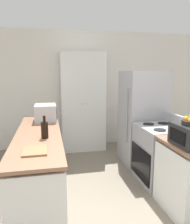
{
  "coord_description": "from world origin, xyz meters",
  "views": [
    {
      "loc": [
        -0.74,
        -1.7,
        1.7
      ],
      "look_at": [
        0.0,
        1.77,
        1.05
      ],
      "focal_mm": 35.0,
      "sensor_mm": 36.0,
      "label": 1
    }
  ],
  "objects_px": {
    "stove": "(160,154)",
    "toaster_oven": "(190,135)",
    "pantry_cabinet": "(83,102)",
    "refrigerator": "(142,118)",
    "microwave": "(46,113)",
    "wine_bottle": "(45,129)"
  },
  "relations": [
    {
      "from": "wine_bottle",
      "to": "toaster_oven",
      "type": "relative_size",
      "value": 0.7
    },
    {
      "from": "toaster_oven",
      "to": "stove",
      "type": "bearing_deg",
      "value": 80.81
    },
    {
      "from": "microwave",
      "to": "wine_bottle",
      "type": "xyz_separation_m",
      "value": [
        -0.0,
        -1.01,
        -0.03
      ]
    },
    {
      "from": "microwave",
      "to": "wine_bottle",
      "type": "distance_m",
      "value": 1.02
    },
    {
      "from": "stove",
      "to": "pantry_cabinet",
      "type": "bearing_deg",
      "value": 118.52
    },
    {
      "from": "microwave",
      "to": "toaster_oven",
      "type": "distance_m",
      "value": 2.29
    },
    {
      "from": "pantry_cabinet",
      "to": "stove",
      "type": "relative_size",
      "value": 2.02
    },
    {
      "from": "stove",
      "to": "wine_bottle",
      "type": "relative_size",
      "value": 3.66
    },
    {
      "from": "refrigerator",
      "to": "toaster_oven",
      "type": "relative_size",
      "value": 4.24
    },
    {
      "from": "refrigerator",
      "to": "wine_bottle",
      "type": "distance_m",
      "value": 2.04
    },
    {
      "from": "refrigerator",
      "to": "microwave",
      "type": "xyz_separation_m",
      "value": [
        -1.76,
        0.0,
        0.16
      ]
    },
    {
      "from": "stove",
      "to": "refrigerator",
      "type": "height_order",
      "value": "refrigerator"
    },
    {
      "from": "microwave",
      "to": "toaster_oven",
      "type": "xyz_separation_m",
      "value": [
        1.58,
        -1.66,
        -0.02
      ]
    },
    {
      "from": "refrigerator",
      "to": "toaster_oven",
      "type": "distance_m",
      "value": 1.67
    },
    {
      "from": "refrigerator",
      "to": "wine_bottle",
      "type": "relative_size",
      "value": 6.03
    },
    {
      "from": "toaster_oven",
      "to": "pantry_cabinet",
      "type": "bearing_deg",
      "value": 107.14
    },
    {
      "from": "refrigerator",
      "to": "stove",
      "type": "bearing_deg",
      "value": -93.01
    },
    {
      "from": "stove",
      "to": "refrigerator",
      "type": "bearing_deg",
      "value": 86.99
    },
    {
      "from": "refrigerator",
      "to": "toaster_oven",
      "type": "xyz_separation_m",
      "value": [
        -0.18,
        -1.66,
        0.15
      ]
    },
    {
      "from": "stove",
      "to": "toaster_oven",
      "type": "height_order",
      "value": "toaster_oven"
    },
    {
      "from": "stove",
      "to": "microwave",
      "type": "relative_size",
      "value": 2.3
    },
    {
      "from": "microwave",
      "to": "wine_bottle",
      "type": "bearing_deg",
      "value": -90.19
    }
  ]
}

